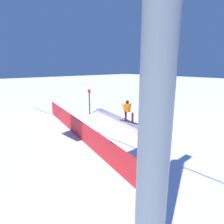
{
  "coord_description": "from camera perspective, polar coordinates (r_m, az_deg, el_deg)",
  "views": [
    {
      "loc": [
        -9.76,
        8.87,
        4.14
      ],
      "look_at": [
        -0.67,
        1.13,
        1.25
      ],
      "focal_mm": 30.95,
      "sensor_mm": 36.0,
      "label": 1
    }
  ],
  "objects": [
    {
      "name": "ground_plane",
      "position": [
        13.82,
        1.76,
        -3.83
      ],
      "size": [
        120.0,
        120.0,
        0.0
      ],
      "primitive_type": "plane",
      "color": "white"
    },
    {
      "name": "trail_marker",
      "position": [
        16.75,
        -6.69,
        3.23
      ],
      "size": [
        0.4,
        0.1,
        2.15
      ],
      "color": "#262628",
      "rests_on": "ground_plane"
    },
    {
      "name": "safety_fence",
      "position": [
        11.77,
        -10.4,
        -4.38
      ],
      "size": [
        12.13,
        2.34,
        1.1
      ],
      "primitive_type": "cube",
      "rotation": [
        0.0,
        0.0,
        -0.19
      ],
      "color": "red",
      "rests_on": "ground_plane"
    },
    {
      "name": "snowboarder",
      "position": [
        12.44,
        4.68,
        0.56
      ],
      "size": [
        1.46,
        0.47,
        1.4
      ],
      "color": "#212227",
      "rests_on": "grind_box"
    },
    {
      "name": "grind_box",
      "position": [
        13.74,
        1.77,
        -2.79
      ],
      "size": [
        6.38,
        1.69,
        0.58
      ],
      "color": "white",
      "rests_on": "ground_plane"
    }
  ]
}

